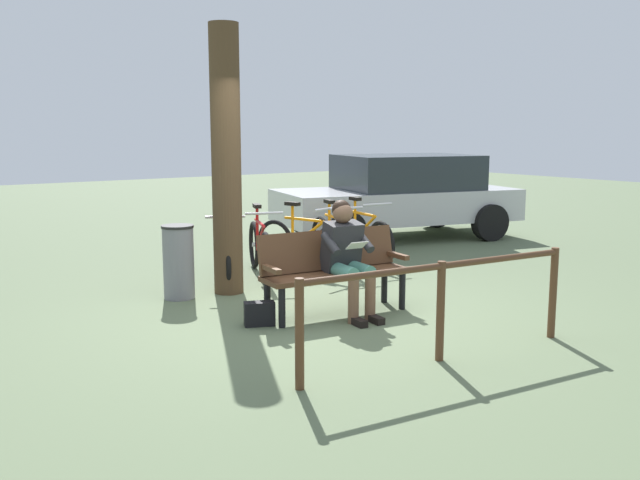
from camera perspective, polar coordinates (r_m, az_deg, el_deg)
ground_plane at (r=7.25m, az=0.12°, el=-6.24°), size 40.00×40.00×0.00m
bench at (r=7.25m, az=1.07°, el=-2.12°), size 1.64×0.66×0.87m
person_reading at (r=7.11m, az=2.23°, el=-1.04°), size 0.52×0.80×1.20m
handbag at (r=6.87m, az=-5.03°, el=-6.09°), size 0.33×0.25×0.24m
tree_trunk at (r=8.09m, az=-7.76°, el=6.46°), size 0.34×0.34×3.11m
litter_bin at (r=8.03m, az=-11.62°, el=-1.77°), size 0.37×0.37×0.85m
bicycle_orange at (r=10.09m, az=3.44°, el=0.23°), size 0.48×1.68×0.94m
bicycle_purple at (r=9.65m, az=1.18°, el=-0.16°), size 0.57×1.64×0.94m
bicycle_green at (r=9.43m, az=-1.43°, el=-0.38°), size 0.61×1.63×0.94m
bicycle_silver at (r=9.14m, az=-5.01°, el=-0.72°), size 0.72×1.58×0.94m
bicycle_black at (r=8.85m, az=-7.97°, el=-1.10°), size 0.75×1.56×0.94m
railing_fence at (r=5.81m, az=9.98°, el=-4.36°), size 2.71×0.35×0.85m
parked_car at (r=12.34m, az=6.60°, el=3.77°), size 4.51×2.77×1.47m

